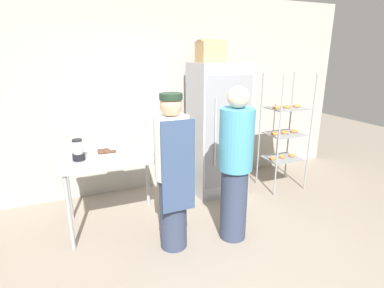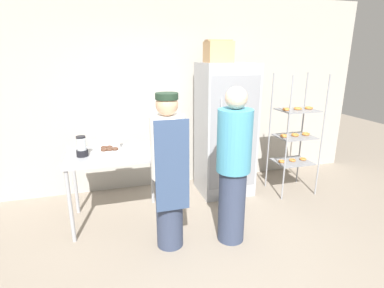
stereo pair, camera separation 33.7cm
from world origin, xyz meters
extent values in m
plane|color=gray|center=(0.00, 0.00, 0.00)|extent=(14.00, 14.00, 0.00)
cube|color=#ADA89E|center=(0.00, 2.21, 1.43)|extent=(6.40, 0.12, 2.85)
cube|color=#9EA0A5|center=(0.69, 1.64, 0.95)|extent=(0.76, 0.65, 1.91)
cube|color=gray|center=(0.69, 1.33, 0.97)|extent=(0.70, 0.02, 1.56)
cylinder|color=silver|center=(0.48, 1.30, 1.00)|extent=(0.02, 0.02, 0.94)
cylinder|color=#93969B|center=(1.38, 1.12, 0.88)|extent=(0.02, 0.02, 1.76)
cylinder|color=#93969B|center=(1.95, 1.12, 0.88)|extent=(0.02, 0.02, 1.76)
cylinder|color=#93969B|center=(1.38, 1.58, 0.88)|extent=(0.02, 0.02, 1.76)
cylinder|color=#93969B|center=(1.95, 1.58, 0.88)|extent=(0.02, 0.02, 1.76)
cube|color=gray|center=(1.67, 1.35, 0.47)|extent=(0.52, 0.43, 0.01)
torus|color=orange|center=(1.48, 1.35, 0.49)|extent=(0.10, 0.10, 0.03)
torus|color=orange|center=(1.67, 1.35, 0.49)|extent=(0.10, 0.10, 0.03)
torus|color=orange|center=(1.85, 1.35, 0.49)|extent=(0.10, 0.10, 0.03)
cube|color=gray|center=(1.67, 1.35, 0.86)|extent=(0.52, 0.43, 0.01)
torus|color=orange|center=(1.48, 1.35, 0.88)|extent=(0.11, 0.11, 0.04)
torus|color=orange|center=(1.67, 1.35, 0.88)|extent=(0.11, 0.11, 0.04)
torus|color=orange|center=(1.85, 1.35, 0.88)|extent=(0.11, 0.11, 0.04)
cube|color=gray|center=(1.67, 1.35, 1.25)|extent=(0.52, 0.43, 0.01)
torus|color=orange|center=(1.48, 1.35, 1.27)|extent=(0.11, 0.11, 0.03)
torus|color=orange|center=(1.67, 1.35, 1.27)|extent=(0.11, 0.11, 0.03)
torus|color=orange|center=(1.85, 1.35, 1.27)|extent=(0.11, 0.11, 0.03)
cube|color=#9EA0A5|center=(-0.92, 1.21, 0.87)|extent=(1.08, 0.75, 0.04)
cylinder|color=#9EA0A5|center=(-1.42, 0.88, 0.43)|extent=(0.04, 0.04, 0.86)
cylinder|color=#9EA0A5|center=(-0.42, 0.88, 0.43)|extent=(0.04, 0.04, 0.86)
cylinder|color=#9EA0A5|center=(-1.42, 1.55, 0.43)|extent=(0.04, 0.04, 0.86)
cylinder|color=#9EA0A5|center=(-0.42, 1.55, 0.43)|extent=(0.04, 0.04, 0.86)
cube|color=white|center=(-0.95, 1.21, 0.92)|extent=(0.25, 0.23, 0.05)
cube|color=white|center=(-0.95, 1.33, 1.06)|extent=(0.25, 0.01, 0.23)
torus|color=#513323|center=(-1.02, 1.17, 0.96)|extent=(0.08, 0.08, 0.03)
torus|color=#513323|center=(-0.95, 1.17, 0.96)|extent=(0.08, 0.08, 0.03)
torus|color=#513323|center=(-0.89, 1.17, 0.96)|extent=(0.08, 0.08, 0.03)
torus|color=#513323|center=(-1.02, 1.25, 0.96)|extent=(0.08, 0.08, 0.03)
torus|color=#513323|center=(-0.95, 1.25, 0.96)|extent=(0.08, 0.08, 0.03)
cylinder|color=black|center=(-1.26, 1.19, 0.93)|extent=(0.13, 0.13, 0.08)
cylinder|color=#B2BCC1|center=(-1.26, 1.19, 1.04)|extent=(0.10, 0.10, 0.14)
cylinder|color=black|center=(-1.26, 1.19, 1.12)|extent=(0.10, 0.10, 0.02)
cube|color=tan|center=(0.56, 1.67, 2.04)|extent=(0.34, 0.30, 0.27)
cube|color=#A58057|center=(0.56, 1.67, 2.19)|extent=(0.35, 0.16, 0.02)
cylinder|color=#333D56|center=(-0.39, 0.53, 0.40)|extent=(0.29, 0.29, 0.81)
cylinder|color=silver|center=(-0.39, 0.53, 1.12)|extent=(0.35, 0.35, 0.64)
sphere|color=tan|center=(-0.39, 0.53, 1.55)|extent=(0.22, 0.22, 0.22)
cube|color=#33476B|center=(-0.39, 0.34, 0.98)|extent=(0.33, 0.02, 0.92)
cylinder|color=#1E3323|center=(-0.39, 0.53, 1.63)|extent=(0.22, 0.22, 0.06)
cylinder|color=#333D56|center=(0.29, 0.44, 0.42)|extent=(0.29, 0.29, 0.83)
cylinder|color=teal|center=(0.29, 0.44, 1.16)|extent=(0.36, 0.36, 0.66)
sphere|color=beige|center=(0.29, 0.44, 1.60)|extent=(0.23, 0.23, 0.23)
camera|label=1|loc=(-1.29, -2.17, 2.02)|focal=28.00mm
camera|label=2|loc=(-0.97, -2.28, 2.02)|focal=28.00mm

